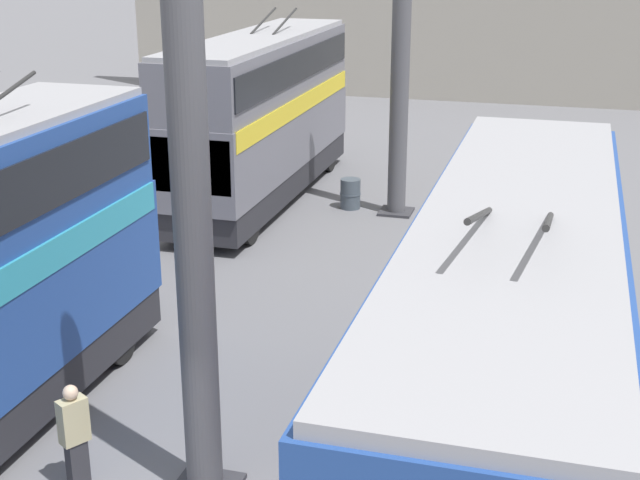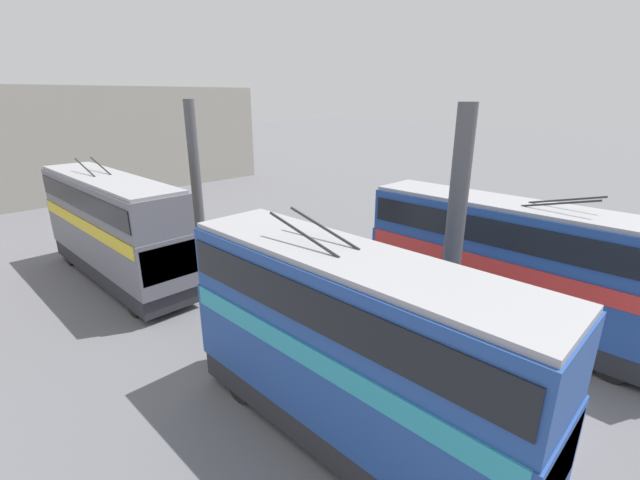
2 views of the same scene
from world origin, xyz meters
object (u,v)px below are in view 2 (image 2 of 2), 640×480
bus_right_mid (349,341)px  person_by_right_row (424,378)px  oil_drum (177,257)px  bus_right_far (112,223)px  bus_left_far (510,258)px

bus_right_mid → person_by_right_row: 3.27m
oil_drum → bus_right_mid: bearing=168.6°
bus_right_far → person_by_right_row: 15.64m
bus_right_mid → bus_right_far: bearing=0.0°
bus_left_far → person_by_right_row: size_ratio=6.31×
bus_right_mid → person_by_right_row: bearing=-106.8°
bus_right_mid → bus_right_far: (14.57, 0.00, -0.03)m
oil_drum → person_by_right_row: bearing=178.4°
bus_right_far → oil_drum: 3.78m
bus_left_far → bus_right_mid: bearing=87.0°
bus_left_far → person_by_right_row: bus_left_far is taller
bus_right_mid → person_by_right_row: (-0.75, -2.47, -2.00)m
bus_left_far → bus_right_far: size_ratio=0.99×
bus_left_far → oil_drum: size_ratio=12.01×
bus_right_far → bus_right_mid: bearing=180.0°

